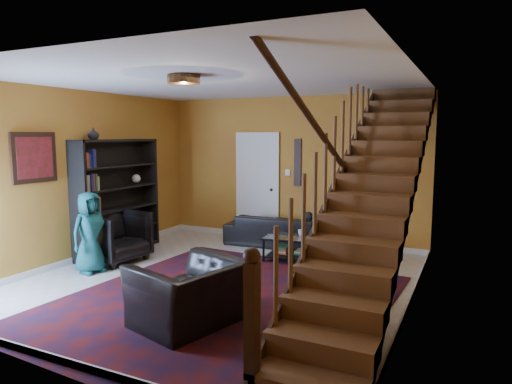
% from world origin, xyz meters
% --- Properties ---
extents(floor, '(5.50, 5.50, 0.00)m').
position_xyz_m(floor, '(0.00, 0.00, 0.00)').
color(floor, beige).
rests_on(floor, ground).
extents(room, '(5.50, 5.50, 5.50)m').
position_xyz_m(room, '(-1.33, 1.33, 0.05)').
color(room, '#BB8C29').
rests_on(room, ground).
extents(staircase, '(0.95, 5.02, 3.18)m').
position_xyz_m(staircase, '(2.12, -0.00, 1.40)').
color(staircase, brown).
rests_on(staircase, floor).
extents(bookshelf, '(0.35, 1.80, 2.00)m').
position_xyz_m(bookshelf, '(-2.40, 0.60, 0.96)').
color(bookshelf, black).
rests_on(bookshelf, floor).
extents(door, '(0.82, 0.05, 2.05)m').
position_xyz_m(door, '(-0.70, 2.73, 1.02)').
color(door, silver).
rests_on(door, floor).
extents(framed_picture, '(0.04, 0.74, 0.74)m').
position_xyz_m(framed_picture, '(-2.57, -0.90, 1.75)').
color(framed_picture, maroon).
rests_on(framed_picture, room).
extents(wall_hanging, '(0.14, 0.03, 0.90)m').
position_xyz_m(wall_hanging, '(0.15, 2.73, 1.55)').
color(wall_hanging, black).
rests_on(wall_hanging, room).
extents(ceiling_fixture, '(0.40, 0.40, 0.10)m').
position_xyz_m(ceiling_fixture, '(0.00, -0.80, 2.74)').
color(ceiling_fixture, '#3F2814').
rests_on(ceiling_fixture, room).
extents(rug, '(3.98, 4.48, 0.02)m').
position_xyz_m(rug, '(0.47, -0.75, 0.01)').
color(rug, '#4D0F0D').
rests_on(rug, floor).
extents(sofa, '(2.00, 0.88, 0.57)m').
position_xyz_m(sofa, '(-0.06, 2.30, 0.29)').
color(sofa, black).
rests_on(sofa, floor).
extents(armchair_left, '(1.02, 1.00, 0.83)m').
position_xyz_m(armchair_left, '(-2.05, 0.13, 0.41)').
color(armchair_left, black).
rests_on(armchair_left, floor).
extents(armchair_right, '(1.22, 1.31, 0.71)m').
position_xyz_m(armchair_right, '(0.50, -1.50, 0.36)').
color(armchair_right, black).
rests_on(armchair_right, floor).
extents(person_adult_a, '(0.43, 0.30, 1.13)m').
position_xyz_m(person_adult_a, '(0.52, 2.35, 0.12)').
color(person_adult_a, black).
rests_on(person_adult_a, sofa).
extents(person_adult_b, '(0.61, 0.49, 1.20)m').
position_xyz_m(person_adult_b, '(0.79, 2.35, 0.15)').
color(person_adult_b, black).
rests_on(person_adult_b, sofa).
extents(person_child, '(0.51, 0.67, 1.24)m').
position_xyz_m(person_child, '(-1.95, -0.51, 0.62)').
color(person_child, '#185C59').
rests_on(person_child, armchair_left).
extents(coffee_table, '(1.18, 0.77, 0.43)m').
position_xyz_m(coffee_table, '(0.71, 1.40, 0.24)').
color(coffee_table, black).
rests_on(coffee_table, floor).
extents(cup_a, '(0.14, 0.14, 0.10)m').
position_xyz_m(cup_a, '(0.89, 1.55, 0.48)').
color(cup_a, '#999999').
rests_on(cup_a, coffee_table).
extents(cup_b, '(0.13, 0.13, 0.09)m').
position_xyz_m(cup_b, '(0.68, 1.51, 0.47)').
color(cup_b, '#999999').
rests_on(cup_b, coffee_table).
extents(bowl, '(0.21, 0.21, 0.05)m').
position_xyz_m(bowl, '(0.96, 1.28, 0.45)').
color(bowl, '#999999').
rests_on(bowl, coffee_table).
extents(vase, '(0.18, 0.18, 0.19)m').
position_xyz_m(vase, '(-2.41, 0.10, 2.10)').
color(vase, '#999999').
rests_on(vase, bookshelf).
extents(popcorn_bucket, '(0.16, 0.16, 0.17)m').
position_xyz_m(popcorn_bucket, '(-0.31, -1.10, 0.11)').
color(popcorn_bucket, red).
rests_on(popcorn_bucket, rug).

